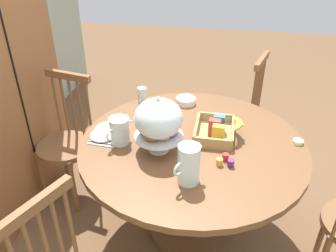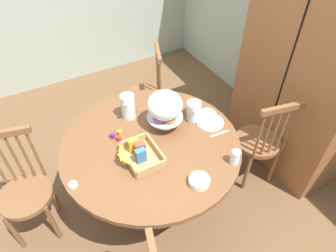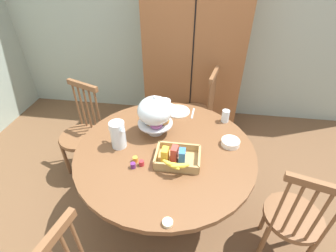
# 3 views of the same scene
# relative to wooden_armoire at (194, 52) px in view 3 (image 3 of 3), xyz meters

# --- Properties ---
(ground_plane) EXTENTS (10.00, 10.00, 0.00)m
(ground_plane) POSITION_rel_wooden_armoire_xyz_m (-0.05, -1.50, -0.98)
(ground_plane) COLOR brown
(wall_back) EXTENTS (4.80, 0.06, 2.60)m
(wall_back) POSITION_rel_wooden_armoire_xyz_m (-0.05, 0.33, 0.32)
(wall_back) COLOR #9EAD9E
(wall_back) RESTS_ON ground_plane
(wooden_armoire) EXTENTS (1.18, 0.60, 1.96)m
(wooden_armoire) POSITION_rel_wooden_armoire_xyz_m (0.00, 0.00, 0.00)
(wooden_armoire) COLOR brown
(wooden_armoire) RESTS_ON ground_plane
(dining_table) EXTENTS (1.36, 1.36, 0.74)m
(dining_table) POSITION_rel_wooden_armoire_xyz_m (-0.12, -1.44, -0.43)
(dining_table) COLOR brown
(dining_table) RESTS_ON ground_plane
(windsor_chair_by_cabinet) EXTENTS (0.42, 0.42, 0.97)m
(windsor_chair_by_cabinet) POSITION_rel_wooden_armoire_xyz_m (0.82, -1.73, -0.53)
(windsor_chair_by_cabinet) COLOR brown
(windsor_chair_by_cabinet) RESTS_ON ground_plane
(windsor_chair_facing_door) EXTENTS (0.41, 0.41, 0.97)m
(windsor_chair_facing_door) POSITION_rel_wooden_armoire_xyz_m (0.10, -0.49, -0.53)
(windsor_chair_facing_door) COLOR brown
(windsor_chair_facing_door) RESTS_ON ground_plane
(windsor_chair_far_side) EXTENTS (0.43, 0.43, 0.97)m
(windsor_chair_far_side) POSITION_rel_wooden_armoire_xyz_m (-1.02, -1.05, -0.53)
(windsor_chair_far_side) COLOR brown
(windsor_chair_far_side) RESTS_ON ground_plane
(pastry_stand_with_dome) EXTENTS (0.28, 0.28, 0.34)m
(pastry_stand_with_dome) POSITION_rel_wooden_armoire_xyz_m (-0.23, -1.26, -0.05)
(pastry_stand_with_dome) COLOR silver
(pastry_stand_with_dome) RESTS_ON dining_table
(orange_juice_pitcher) EXTENTS (0.19, 0.12, 0.17)m
(orange_juice_pitcher) POSITION_rel_wooden_armoire_xyz_m (-0.20, -1.01, -0.17)
(orange_juice_pitcher) COLOR silver
(orange_juice_pitcher) RESTS_ON dining_table
(milk_pitcher) EXTENTS (0.18, 0.13, 0.21)m
(milk_pitcher) POSITION_rel_wooden_armoire_xyz_m (-0.47, -1.46, -0.15)
(milk_pitcher) COLOR silver
(milk_pitcher) RESTS_ON dining_table
(cereal_basket) EXTENTS (0.32, 0.30, 0.12)m
(cereal_basket) POSITION_rel_wooden_armoire_xyz_m (-0.02, -1.58, -0.20)
(cereal_basket) COLOR tan
(cereal_basket) RESTS_ON dining_table
(china_plate_large) EXTENTS (0.22, 0.22, 0.01)m
(china_plate_large) POSITION_rel_wooden_armoire_xyz_m (-0.08, -0.92, -0.24)
(china_plate_large) COLOR white
(china_plate_large) RESTS_ON dining_table
(china_plate_small) EXTENTS (0.15, 0.15, 0.01)m
(china_plate_small) POSITION_rel_wooden_armoire_xyz_m (-0.17, -0.89, -0.23)
(china_plate_small) COLOR white
(china_plate_small) RESTS_ON china_plate_large
(cereal_bowl) EXTENTS (0.14, 0.14, 0.04)m
(cereal_bowl) POSITION_rel_wooden_armoire_xyz_m (0.37, -1.33, -0.22)
(cereal_bowl) COLOR white
(cereal_bowl) RESTS_ON dining_table
(drinking_glass) EXTENTS (0.06, 0.06, 0.11)m
(drinking_glass) POSITION_rel_wooden_armoire_xyz_m (0.34, -1.02, -0.19)
(drinking_glass) COLOR silver
(drinking_glass) RESTS_ON dining_table
(butter_dish) EXTENTS (0.06, 0.06, 0.02)m
(butter_dish) POSITION_rel_wooden_armoire_xyz_m (-0.01, -2.06, -0.23)
(butter_dish) COLOR beige
(butter_dish) RESTS_ON dining_table
(jam_jar_strawberry) EXTENTS (0.04, 0.04, 0.04)m
(jam_jar_strawberry) POSITION_rel_wooden_armoire_xyz_m (-0.26, -1.64, -0.22)
(jam_jar_strawberry) COLOR #B7282D
(jam_jar_strawberry) RESTS_ON dining_table
(jam_jar_apricot) EXTENTS (0.04, 0.04, 0.04)m
(jam_jar_apricot) POSITION_rel_wooden_armoire_xyz_m (-0.31, -1.61, -0.22)
(jam_jar_apricot) COLOR orange
(jam_jar_apricot) RESTS_ON dining_table
(jam_jar_grape) EXTENTS (0.04, 0.04, 0.04)m
(jam_jar_grape) POSITION_rel_wooden_armoire_xyz_m (-0.31, -1.67, -0.22)
(jam_jar_grape) COLOR #5B2366
(jam_jar_grape) RESTS_ON dining_table
(table_knife) EXTENTS (0.03, 0.17, 0.01)m
(table_knife) POSITION_rel_wooden_armoire_xyz_m (-0.22, -0.91, -0.24)
(table_knife) COLOR silver
(table_knife) RESTS_ON dining_table
(dinner_fork) EXTENTS (0.03, 0.17, 0.01)m
(dinner_fork) POSITION_rel_wooden_armoire_xyz_m (-0.25, -0.91, -0.24)
(dinner_fork) COLOR silver
(dinner_fork) RESTS_ON dining_table
(soup_spoon) EXTENTS (0.03, 0.17, 0.01)m
(soup_spoon) POSITION_rel_wooden_armoire_xyz_m (0.06, -0.93, -0.24)
(soup_spoon) COLOR silver
(soup_spoon) RESTS_ON dining_table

